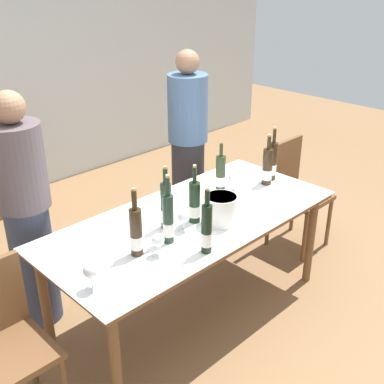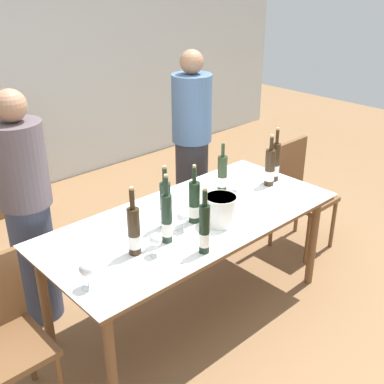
{
  "view_description": "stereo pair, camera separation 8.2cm",
  "coord_description": "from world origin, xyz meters",
  "views": [
    {
      "loc": [
        -1.92,
        -1.94,
        2.23
      ],
      "look_at": [
        0.0,
        0.0,
        0.94
      ],
      "focal_mm": 45.0,
      "sensor_mm": 36.0,
      "label": 1
    },
    {
      "loc": [
        -1.86,
        -2.0,
        2.23
      ],
      "look_at": [
        0.0,
        0.0,
        0.94
      ],
      "focal_mm": 45.0,
      "sensor_mm": 36.0,
      "label": 2
    }
  ],
  "objects": [
    {
      "name": "person_host",
      "position": [
        -0.78,
        0.7,
        0.8
      ],
      "size": [
        0.33,
        0.33,
        1.59
      ],
      "color": "#383F56",
      "rests_on": "ground_plane"
    },
    {
      "name": "wine_bottle_6",
      "position": [
        0.76,
        -0.01,
        0.89
      ],
      "size": [
        0.07,
        0.07,
        0.39
      ],
      "color": "#332314",
      "rests_on": "dining_table"
    },
    {
      "name": "person_guest_left",
      "position": [
        0.75,
        0.81,
        0.82
      ],
      "size": [
        0.33,
        0.33,
        1.64
      ],
      "color": "#2D2D33",
      "rests_on": "ground_plane"
    },
    {
      "name": "wine_bottle_1",
      "position": [
        -0.23,
        -0.35,
        0.9
      ],
      "size": [
        0.06,
        0.06,
        0.4
      ],
      "color": "black",
      "rests_on": "dining_table"
    },
    {
      "name": "chair_right_end",
      "position": [
        1.29,
        0.08,
        0.53
      ],
      "size": [
        0.42,
        0.42,
        0.92
      ],
      "color": "brown",
      "rests_on": "ground_plane"
    },
    {
      "name": "wine_glass_1",
      "position": [
        0.5,
        0.08,
        0.85
      ],
      "size": [
        0.08,
        0.08,
        0.14
      ],
      "color": "white",
      "rests_on": "dining_table"
    },
    {
      "name": "wine_bottle_4",
      "position": [
        -0.03,
        -0.05,
        0.89
      ],
      "size": [
        0.07,
        0.07,
        0.38
      ],
      "color": "black",
      "rests_on": "dining_table"
    },
    {
      "name": "wine_bottle_2",
      "position": [
        -0.2,
        0.02,
        0.9
      ],
      "size": [
        0.07,
        0.07,
        0.41
      ],
      "color": "#1E3323",
      "rests_on": "dining_table"
    },
    {
      "name": "wine_glass_3",
      "position": [
        -0.89,
        -0.19,
        0.86
      ],
      "size": [
        0.08,
        0.08,
        0.15
      ],
      "color": "white",
      "rests_on": "dining_table"
    },
    {
      "name": "ground_plane",
      "position": [
        0.0,
        0.0,
        0.0
      ],
      "size": [
        12.0,
        12.0,
        0.0
      ],
      "primitive_type": "plane",
      "color": "olive"
    },
    {
      "name": "dining_table",
      "position": [
        0.0,
        0.0,
        0.69
      ],
      "size": [
        1.99,
        0.9,
        0.76
      ],
      "color": "brown",
      "rests_on": "ground_plane"
    },
    {
      "name": "wine_bottle_3",
      "position": [
        0.44,
        0.15,
        0.88
      ],
      "size": [
        0.07,
        0.07,
        0.36
      ],
      "color": "#28381E",
      "rests_on": "dining_table"
    },
    {
      "name": "wine_bottle_0",
      "position": [
        0.86,
        0.01,
        0.9
      ],
      "size": [
        0.07,
        0.07,
        0.41
      ],
      "color": "#332314",
      "rests_on": "dining_table"
    },
    {
      "name": "ice_bucket",
      "position": [
        0.07,
        -0.18,
        0.86
      ],
      "size": [
        0.2,
        0.2,
        0.19
      ],
      "color": "white",
      "rests_on": "dining_table"
    },
    {
      "name": "wine_bottle_5",
      "position": [
        -0.52,
        -0.09,
        0.89
      ],
      "size": [
        0.07,
        0.07,
        0.41
      ],
      "color": "#332314",
      "rests_on": "dining_table"
    },
    {
      "name": "wine_glass_2",
      "position": [
        -0.45,
        -0.19,
        0.85
      ],
      "size": [
        0.07,
        0.07,
        0.14
      ],
      "color": "white",
      "rests_on": "dining_table"
    },
    {
      "name": "wine_bottle_7",
      "position": [
        -0.31,
        -0.12,
        0.9
      ],
      "size": [
        0.06,
        0.06,
        0.43
      ],
      "color": "#1E3323",
      "rests_on": "dining_table"
    },
    {
      "name": "wine_glass_0",
      "position": [
        -0.16,
        -0.09,
        0.85
      ],
      "size": [
        0.08,
        0.08,
        0.14
      ],
      "color": "white",
      "rests_on": "dining_table"
    }
  ]
}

